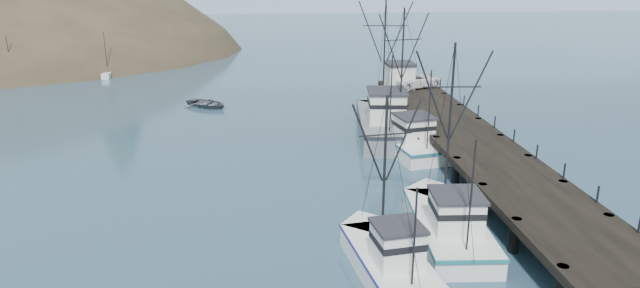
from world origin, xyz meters
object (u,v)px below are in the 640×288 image
(pier, at_px, (468,139))
(motorboat, at_px, (207,107))
(trawler_mid, at_px, (387,258))
(pier_shed, at_px, (399,75))
(pickup_truck, at_px, (416,80))
(work_vessel, at_px, (383,122))
(trawler_far, at_px, (404,139))
(trawler_near, at_px, (447,223))

(pier, height_order, motorboat, pier)
(pier, distance_m, motorboat, 29.69)
(pier, bearing_deg, trawler_mid, -121.08)
(pier_shed, bearing_deg, pickup_truck, 0.00)
(work_vessel, xyz_separation_m, motorboat, (-17.06, 12.01, -1.23))
(work_vessel, bearing_deg, pier_shed, 70.20)
(work_vessel, distance_m, pier_shed, 11.42)
(trawler_mid, xyz_separation_m, work_vessel, (4.64, 23.93, 0.41))
(trawler_far, relative_size, motorboat, 2.34)
(pier, relative_size, trawler_far, 3.69)
(pier_shed, xyz_separation_m, motorboat, (-20.85, 1.47, -3.42))
(trawler_far, distance_m, work_vessel, 4.22)
(pier, relative_size, motorboat, 8.64)
(pier_shed, xyz_separation_m, pickup_truck, (1.85, 0.00, -0.59))
(work_vessel, xyz_separation_m, pickup_truck, (5.65, 10.55, 1.60))
(trawler_far, xyz_separation_m, motorboat, (-18.03, 16.09, -0.82))
(trawler_near, xyz_separation_m, pickup_truck, (6.01, 30.82, 2.01))
(pier, height_order, trawler_far, trawler_far)
(motorboat, bearing_deg, work_vessel, -86.79)
(pier, relative_size, trawler_mid, 4.67)
(pier, distance_m, trawler_far, 5.55)
(pier_shed, bearing_deg, work_vessel, -109.80)
(trawler_near, height_order, pier_shed, trawler_near)
(trawler_near, distance_m, trawler_mid, 5.63)
(trawler_near, bearing_deg, trawler_far, 85.27)
(trawler_near, xyz_separation_m, pier_shed, (4.16, 30.82, 2.60))
(work_vessel, height_order, pier_shed, work_vessel)
(trawler_mid, height_order, trawler_far, trawler_far)
(trawler_mid, bearing_deg, pickup_truck, 73.39)
(pickup_truck, bearing_deg, work_vessel, 127.54)
(work_vessel, bearing_deg, pier, -54.60)
(trawler_mid, distance_m, pickup_truck, 36.04)
(trawler_far, relative_size, pickup_truck, 2.00)
(pier_shed, bearing_deg, pier, -85.24)
(pier_shed, bearing_deg, trawler_far, -100.91)
(trawler_near, xyz_separation_m, trawler_mid, (-4.27, -3.66, -0.00))
(pier_shed, bearing_deg, trawler_mid, -103.74)
(pier_shed, distance_m, pickup_truck, 1.94)
(pickup_truck, distance_m, motorboat, 22.93)
(trawler_near, relative_size, trawler_mid, 1.20)
(trawler_near, distance_m, motorboat, 36.35)
(trawler_mid, height_order, motorboat, trawler_mid)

